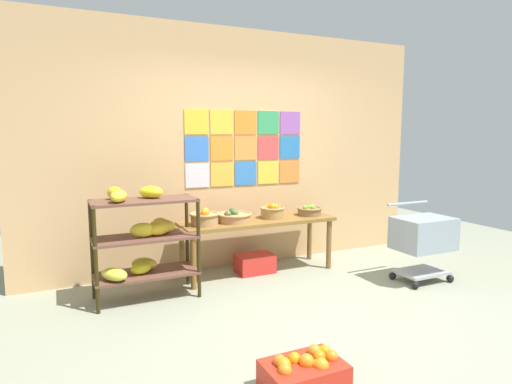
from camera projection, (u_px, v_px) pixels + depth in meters
The scene contains 11 objects.
ground at pixel (319, 319), 3.76m from camera, with size 9.55×9.55×0.00m, color gray.
back_wall_with_art at pixel (238, 150), 5.19m from camera, with size 5.04×0.07×2.82m.
banana_shelf_unit at pixel (144, 234), 4.18m from camera, with size 0.98×0.54×1.10m.
display_table at pixel (258, 226), 4.96m from camera, with size 1.79×0.55×0.63m.
fruit_basket_back_right at pixel (309, 211), 5.21m from camera, with size 0.30×0.30×0.12m.
fruit_basket_left at pixel (273, 211), 5.03m from camera, with size 0.29×0.29×0.18m.
fruit_basket_right at pixel (204, 218), 4.63m from camera, with size 0.32×0.32×0.19m.
fruit_basket_centre at pixel (234, 216), 4.81m from camera, with size 0.39×0.39×0.15m.
produce_crate_under_table at pixel (255, 263), 5.02m from camera, with size 0.43×0.29×0.21m, color red.
orange_crate_foreground at pixel (304, 373), 2.71m from camera, with size 0.50×0.34×0.24m.
shopping_cart at pixel (423, 236), 4.68m from camera, with size 0.61×0.48×0.84m.
Camera 1 is at (-2.01, -3.01, 1.59)m, focal length 30.40 mm.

